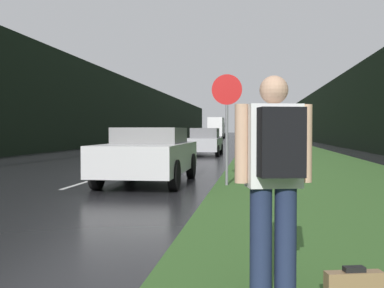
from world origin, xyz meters
name	(u,v)px	position (x,y,z in m)	size (l,w,h in m)	color
grass_verge	(279,147)	(6.49, 40.00, 0.01)	(6.00, 240.00, 0.02)	#386028
lane_stripe_c	(84,183)	(0.00, 12.48, 0.00)	(0.12, 3.00, 0.01)	silver
lane_stripe_d	(144,164)	(0.00, 19.48, 0.00)	(0.12, 3.00, 0.01)	silver
treeline_far_side	(122,111)	(-9.49, 50.00, 3.39)	(2.00, 140.00, 6.79)	black
treeline_near_side	(335,114)	(12.49, 50.00, 2.98)	(2.00, 140.00, 5.96)	black
stop_sign	(227,116)	(3.80, 12.24, 1.75)	(0.76, 0.07, 2.77)	slate
hitchhiker_with_backpack	(275,173)	(4.64, 4.17, 1.05)	(0.62, 0.50, 1.83)	#1E2847
car_passing_near	(149,154)	(1.74, 12.61, 0.76)	(2.04, 4.76, 1.45)	#BCBCBC
car_passing_far	(205,142)	(1.74, 26.84, 0.74)	(1.83, 4.54, 1.51)	#9E9EA3
car_oncoming	(170,139)	(-1.74, 35.51, 0.71)	(2.04, 4.08, 1.40)	#4C514C
delivery_truck	(216,128)	(-1.74, 79.84, 1.83)	(2.52, 7.64, 3.47)	gray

